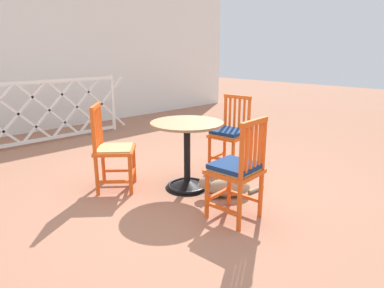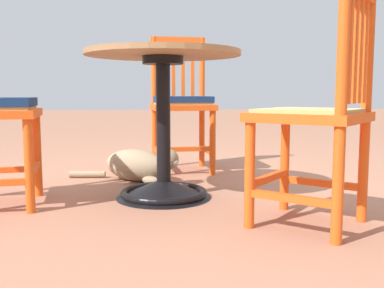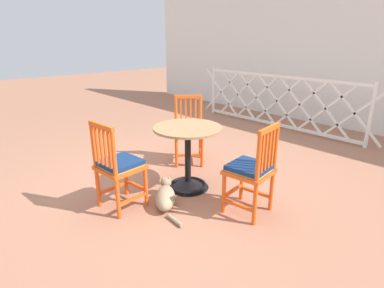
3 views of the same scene
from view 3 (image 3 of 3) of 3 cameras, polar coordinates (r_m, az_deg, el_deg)
ground_plane at (r=3.63m, az=-4.01°, el=-7.95°), size 24.00×24.00×0.00m
building_wall_backdrop at (r=6.61m, az=25.23°, el=15.25°), size 10.00×0.20×2.80m
lattice_fence_panel at (r=6.10m, az=15.49°, el=7.74°), size 3.75×0.06×1.03m
cafe_table at (r=3.50m, az=-0.76°, el=-3.84°), size 0.76×0.76×0.73m
orange_chair_facing_out at (r=4.19m, az=-0.62°, el=2.27°), size 0.56×0.56×0.91m
orange_chair_tucked_in at (r=3.13m, az=-13.47°, el=-4.05°), size 0.43×0.43×0.91m
orange_chair_at_corner at (r=3.00m, az=10.93°, el=-4.87°), size 0.45×0.45×0.91m
tabby_cat at (r=3.24m, az=-4.92°, el=-9.57°), size 0.67×0.44×0.23m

